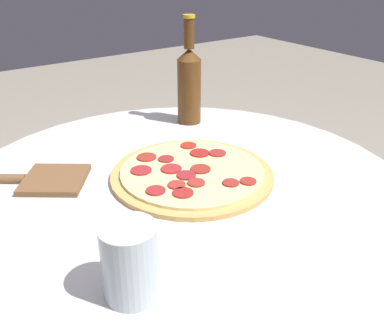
% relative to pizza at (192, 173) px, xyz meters
% --- Properties ---
extents(table, '(0.94, 0.94, 0.69)m').
position_rel_pizza_xyz_m(table, '(-0.03, -0.01, -0.17)').
color(table, silver).
rests_on(table, ground_plane).
extents(pizza, '(0.34, 0.34, 0.02)m').
position_rel_pizza_xyz_m(pizza, '(0.00, 0.00, 0.00)').
color(pizza, tan).
rests_on(pizza, table).
extents(beer_bottle, '(0.06, 0.06, 0.28)m').
position_rel_pizza_xyz_m(beer_bottle, '(0.18, 0.26, 0.10)').
color(beer_bottle, '#563314').
rests_on(beer_bottle, table).
extents(pizza_paddle, '(0.24, 0.20, 0.02)m').
position_rel_pizza_xyz_m(pizza_paddle, '(-0.27, 0.16, -0.00)').
color(pizza_paddle, brown).
rests_on(pizza_paddle, table).
extents(drinking_glass, '(0.08, 0.08, 0.11)m').
position_rel_pizza_xyz_m(drinking_glass, '(-0.26, -0.23, 0.05)').
color(drinking_glass, silver).
rests_on(drinking_glass, table).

